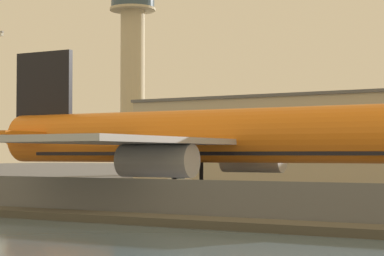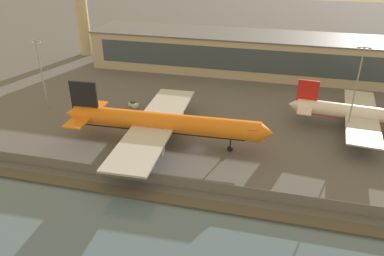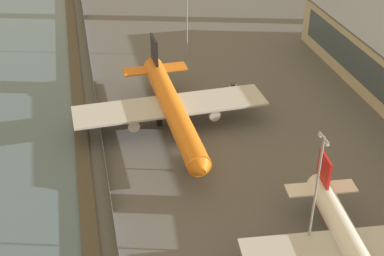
{
  "view_description": "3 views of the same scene",
  "coord_description": "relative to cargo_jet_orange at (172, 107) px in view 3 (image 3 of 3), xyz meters",
  "views": [
    {
      "loc": [
        24.08,
        -58.98,
        4.24
      ],
      "look_at": [
        -12.46,
        2.34,
        6.81
      ],
      "focal_mm": 70.0,
      "sensor_mm": 36.0,
      "label": 1
    },
    {
      "loc": [
        17.88,
        -76.67,
        46.78
      ],
      "look_at": [
        -2.23,
        3.35,
        3.95
      ],
      "focal_mm": 35.0,
      "sensor_mm": 36.0,
      "label": 2
    },
    {
      "loc": [
        95.4,
        -18.22,
        66.03
      ],
      "look_at": [
        -1.2,
        3.46,
        4.72
      ],
      "focal_mm": 50.0,
      "sensor_mm": 36.0,
      "label": 3
    }
  ],
  "objects": [
    {
      "name": "cargo_jet_orange",
      "position": [
        0.0,
        0.0,
        0.0
      ],
      "size": [
        52.6,
        45.09,
        15.1
      ],
      "color": "orange",
      "rests_on": "ground"
    },
    {
      "name": "apron_light_mast_apron_east",
      "position": [
        44.95,
        14.4,
        7.54
      ],
      "size": [
        3.2,
        0.4,
        24.0
      ],
      "color": "#93969B",
      "rests_on": "ground"
    },
    {
      "name": "passenger_jet_white_red",
      "position": [
        50.05,
        19.72,
        -1.01
      ],
      "size": [
        41.76,
        35.89,
        12.46
      ],
      "color": "white",
      "rests_on": "ground"
    },
    {
      "name": "shoreline_seawall",
      "position": [
        9.28,
        -21.08,
        -5.51
      ],
      "size": [
        320.0,
        3.0,
        0.5
      ],
      "color": "#474238",
      "rests_on": "ground"
    },
    {
      "name": "apron_light_mast_apron_west",
      "position": [
        -40.18,
        12.19,
        5.91
      ],
      "size": [
        3.2,
        0.4,
        20.8
      ],
      "color": "#93969B",
      "rests_on": "ground"
    },
    {
      "name": "perimeter_fence",
      "position": [
        9.28,
        -16.58,
        -4.47
      ],
      "size": [
        280.0,
        0.1,
        2.59
      ],
      "color": "slate",
      "rests_on": "ground"
    },
    {
      "name": "baggage_tug",
      "position": [
        -15.4,
        19.21,
        -4.96
      ],
      "size": [
        3.58,
        2.9,
        1.8
      ],
      "color": "white",
      "rests_on": "ground"
    },
    {
      "name": "ground_plane",
      "position": [
        9.28,
        -0.58,
        -5.76
      ],
      "size": [
        500.0,
        500.0,
        0.0
      ],
      "primitive_type": "plane",
      "color": "#565659"
    }
  ]
}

